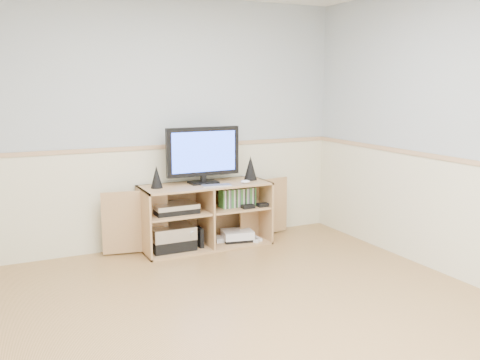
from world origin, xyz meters
The scene contains 11 objects.
room centered at (-0.06, 0.12, 1.22)m, with size 4.04×4.54×2.54m.
media_cabinet centered at (0.41, 2.03, 0.33)m, with size 2.06×0.49×0.65m.
monitor centered at (0.41, 2.02, 0.96)m, with size 0.77×0.18×0.57m.
speaker_left centered at (-0.09, 1.99, 0.76)m, with size 0.12×0.12×0.22m, color black.
speaker_right centered at (0.93, 1.99, 0.78)m, with size 0.14×0.14×0.25m, color black.
keyboard centered at (0.47, 1.83, 0.66)m, with size 0.29×0.12×0.01m, color silver.
mouse centered at (0.79, 1.83, 0.67)m, with size 0.10×0.06×0.04m, color white.
av_components centered at (0.05, 1.97, 0.22)m, with size 0.51×0.32×0.47m.
game_consoles centered at (0.74, 1.96, 0.07)m, with size 0.46×0.31×0.11m.
game_cases centered at (0.75, 1.95, 0.48)m, with size 0.38×0.14×0.19m, color #3F8C3F.
wall_outlet centered at (1.00, 2.23, 0.60)m, with size 0.12×0.03×0.12m, color white.
Camera 1 is at (-1.59, -2.94, 1.66)m, focal length 40.00 mm.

